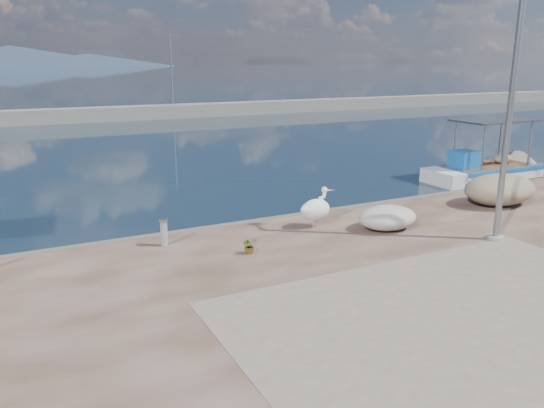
{
  "coord_description": "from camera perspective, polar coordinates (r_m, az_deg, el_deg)",
  "views": [
    {
      "loc": [
        -6.33,
        -8.72,
        5.08
      ],
      "look_at": [
        0.0,
        3.8,
        1.3
      ],
      "focal_mm": 35.0,
      "sensor_mm": 36.0,
      "label": 1
    }
  ],
  "objects": [
    {
      "name": "pelican",
      "position": [
        15.08,
        4.77,
        -0.52
      ],
      "size": [
        1.2,
        0.67,
        1.14
      ],
      "rotation": [
        0.0,
        0.0,
        0.16
      ],
      "color": "tan",
      "rests_on": "quay"
    },
    {
      "name": "quay_patch",
      "position": [
        10.36,
        23.05,
        -12.43
      ],
      "size": [
        9.0,
        7.0,
        0.01
      ],
      "primitive_type": "cube",
      "color": "gray",
      "rests_on": "quay"
    },
    {
      "name": "net_pile_c",
      "position": [
        19.0,
        23.29,
        1.46
      ],
      "size": [
        2.58,
        1.84,
        1.01
      ],
      "primitive_type": "ellipsoid",
      "color": "tan",
      "rests_on": "quay"
    },
    {
      "name": "bollard_near",
      "position": [
        13.8,
        -11.54,
        -2.89
      ],
      "size": [
        0.24,
        0.24,
        0.73
      ],
      "color": "gray",
      "rests_on": "quay"
    },
    {
      "name": "mountains",
      "position": [
        658.82,
        -26.74,
        13.92
      ],
      "size": [
        370.0,
        280.0,
        22.0
      ],
      "color": "#28384C",
      "rests_on": "ground"
    },
    {
      "name": "net_pile_d",
      "position": [
        15.27,
        12.31,
        -1.44
      ],
      "size": [
        1.76,
        1.32,
        0.66
      ],
      "primitive_type": "ellipsoid",
      "color": "beige",
      "rests_on": "quay"
    },
    {
      "name": "ground",
      "position": [
        11.91,
        8.42,
        -10.34
      ],
      "size": [
        1400.0,
        1400.0,
        0.0
      ],
      "primitive_type": "plane",
      "color": "#162635",
      "rests_on": "ground"
    },
    {
      "name": "breakwater",
      "position": [
        49.33,
        -19.59,
        9.02
      ],
      "size": [
        120.0,
        2.2,
        7.5
      ],
      "color": "gray",
      "rests_on": "ground"
    },
    {
      "name": "lamp_post",
      "position": [
        14.71,
        24.12,
        8.8
      ],
      "size": [
        0.44,
        0.96,
        7.0
      ],
      "color": "gray",
      "rests_on": "quay"
    },
    {
      "name": "boat_right",
      "position": [
        25.56,
        22.2,
        3.05
      ],
      "size": [
        6.43,
        2.2,
        3.09
      ],
      "rotation": [
        0.0,
        0.0,
        -0.01
      ],
      "color": "white",
      "rests_on": "ground"
    },
    {
      "name": "potted_plant",
      "position": [
        13.07,
        -2.43,
        -4.46
      ],
      "size": [
        0.39,
        0.34,
        0.42
      ],
      "primitive_type": "imported",
      "rotation": [
        0.0,
        0.0,
        0.04
      ],
      "color": "#33722D",
      "rests_on": "quay"
    }
  ]
}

